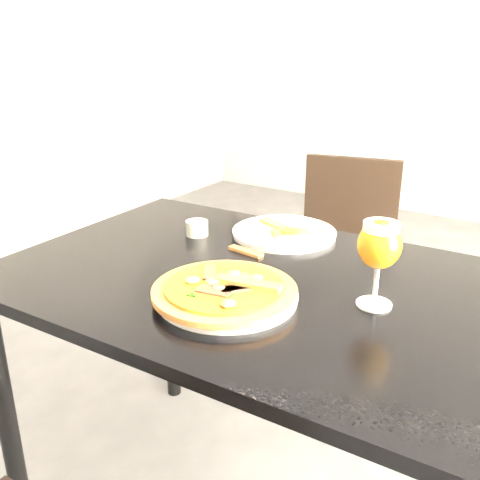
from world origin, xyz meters
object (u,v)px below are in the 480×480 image
Objects in this scene: pizza at (225,289)px; beer_glass at (380,245)px; dining_table at (253,309)px; chair_far at (342,258)px.

pizza is 0.33m from beer_glass.
pizza is (0.02, -0.14, 0.12)m from dining_table.
pizza is (0.14, -1.01, 0.31)m from chair_far.
beer_glass is (0.27, 0.15, 0.11)m from pizza.
chair_far is 1.04m from beer_glass.
dining_table is 0.19m from pizza.
dining_table is at bearing -94.85° from chair_far.
pizza reaches higher than dining_table.
dining_table is 1.45× the size of chair_far.
chair_far reaches higher than dining_table.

